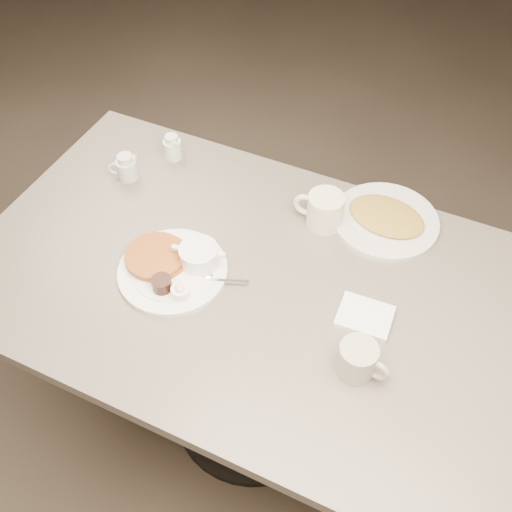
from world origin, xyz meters
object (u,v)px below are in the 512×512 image
at_px(main_plate, 175,265).
at_px(diner_table, 253,316).
at_px(coffee_mug_near, 358,360).
at_px(coffee_mug_far, 324,210).
at_px(creamer_left, 126,167).
at_px(hash_plate, 386,219).
at_px(creamer_right, 172,147).

bearing_deg(main_plate, diner_table, 17.09).
distance_m(diner_table, coffee_mug_near, 0.42).
bearing_deg(diner_table, coffee_mug_near, -23.22).
bearing_deg(diner_table, main_plate, -162.91).
distance_m(coffee_mug_near, coffee_mug_far, 0.47).
xyz_separation_m(main_plate, creamer_left, (-0.31, 0.26, 0.01)).
bearing_deg(coffee_mug_far, main_plate, -131.37).
height_order(diner_table, main_plate, main_plate).
height_order(main_plate, creamer_left, creamer_left).
bearing_deg(hash_plate, coffee_mug_far, -154.48).
bearing_deg(hash_plate, creamer_right, -179.50).
bearing_deg(coffee_mug_near, hash_plate, 98.91).
xyz_separation_m(main_plate, creamer_right, (-0.24, 0.39, 0.01)).
bearing_deg(creamer_right, coffee_mug_far, -7.70).
height_order(diner_table, hash_plate, hash_plate).
height_order(diner_table, creamer_left, creamer_left).
distance_m(coffee_mug_far, creamer_right, 0.53).
xyz_separation_m(main_plate, hash_plate, (0.44, 0.40, -0.01)).
distance_m(main_plate, creamer_left, 0.41).
distance_m(diner_table, creamer_left, 0.58).
relative_size(creamer_left, hash_plate, 0.26).
bearing_deg(coffee_mug_far, coffee_mug_near, -59.74).
distance_m(diner_table, coffee_mug_far, 0.36).
relative_size(main_plate, coffee_mug_near, 2.86).
relative_size(coffee_mug_far, creamer_left, 1.64).
distance_m(main_plate, hash_plate, 0.60).
height_order(diner_table, coffee_mug_near, coffee_mug_near).
distance_m(main_plate, coffee_mug_near, 0.53).
bearing_deg(creamer_right, coffee_mug_near, -32.06).
relative_size(coffee_mug_near, creamer_right, 1.63).
xyz_separation_m(coffee_mug_near, hash_plate, (-0.08, 0.48, -0.03)).
distance_m(coffee_mug_near, creamer_left, 0.90).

